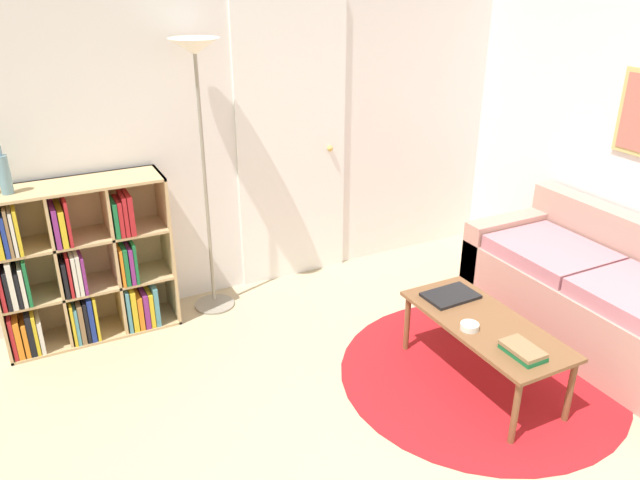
# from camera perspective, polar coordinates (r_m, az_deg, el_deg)

# --- Properties ---
(wall_back) EXTENTS (7.05, 0.11, 2.60)m
(wall_back) POSITION_cam_1_polar(r_m,az_deg,el_deg) (4.50, -5.66, 11.24)
(wall_back) COLOR silver
(wall_back) RESTS_ON ground_plane
(wall_right) EXTENTS (0.08, 5.71, 2.60)m
(wall_right) POSITION_cam_1_polar(r_m,az_deg,el_deg) (4.64, 26.01, 9.50)
(wall_right) COLOR silver
(wall_right) RESTS_ON ground_plane
(rug) EXTENTS (1.69, 1.69, 0.01)m
(rug) POSITION_cam_1_polar(r_m,az_deg,el_deg) (3.98, 14.44, -11.72)
(rug) COLOR #B2191E
(rug) RESTS_ON ground_plane
(bookshelf) EXTENTS (1.07, 0.34, 1.05)m
(bookshelf) POSITION_cam_1_polar(r_m,az_deg,el_deg) (4.28, -21.29, -2.44)
(bookshelf) COLOR tan
(bookshelf) RESTS_ON ground_plane
(floor_lamp) EXTENTS (0.32, 0.32, 1.86)m
(floor_lamp) POSITION_cam_1_polar(r_m,az_deg,el_deg) (4.08, -11.13, 13.45)
(floor_lamp) COLOR gray
(floor_lamp) RESTS_ON ground_plane
(couch) EXTENTS (0.80, 1.78, 0.77)m
(couch) POSITION_cam_1_polar(r_m,az_deg,el_deg) (4.46, 24.58, -4.89)
(couch) COLOR tan
(couch) RESTS_ON ground_plane
(coffee_table) EXTENTS (0.46, 1.04, 0.41)m
(coffee_table) POSITION_cam_1_polar(r_m,az_deg,el_deg) (3.71, 14.83, -7.84)
(coffee_table) COLOR brown
(coffee_table) RESTS_ON ground_plane
(laptop) EXTENTS (0.32, 0.22, 0.02)m
(laptop) POSITION_cam_1_polar(r_m,az_deg,el_deg) (3.89, 11.85, -5.00)
(laptop) COLOR black
(laptop) RESTS_ON coffee_table
(bowl) EXTENTS (0.10, 0.10, 0.04)m
(bowl) POSITION_cam_1_polar(r_m,az_deg,el_deg) (3.59, 13.52, -7.69)
(bowl) COLOR silver
(bowl) RESTS_ON coffee_table
(book_stack_on_table) EXTENTS (0.14, 0.23, 0.05)m
(book_stack_on_table) POSITION_cam_1_polar(r_m,az_deg,el_deg) (3.45, 18.05, -9.61)
(book_stack_on_table) COLOR #196B38
(book_stack_on_table) RESTS_ON coffee_table
(bottle_middle) EXTENTS (0.07, 0.07, 0.28)m
(bottle_middle) POSITION_cam_1_polar(r_m,az_deg,el_deg) (4.02, -26.92, 5.40)
(bottle_middle) COLOR #6B93A3
(bottle_middle) RESTS_ON bookshelf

